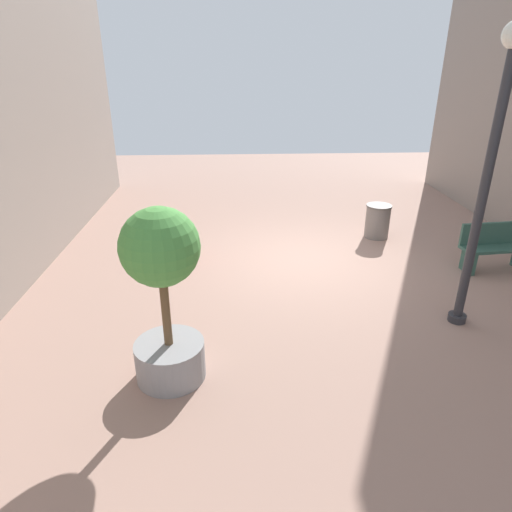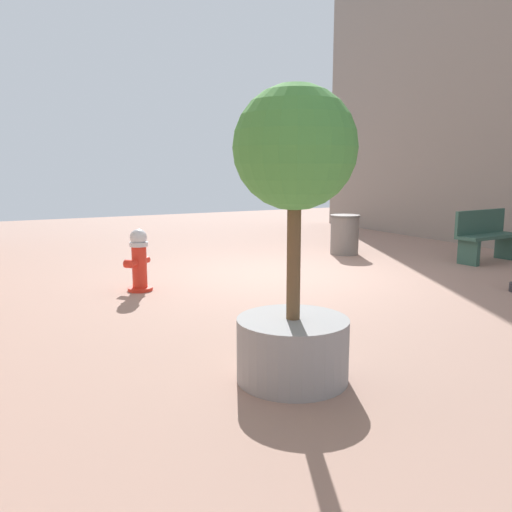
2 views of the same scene
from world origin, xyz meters
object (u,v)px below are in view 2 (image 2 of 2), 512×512
Objects in this scene: bench_near at (486,236)px; planter_tree at (294,216)px; trash_bin at (345,235)px; fire_hydrant at (139,260)px.

bench_near is 6.82m from planter_tree.
bench_near reaches higher than trash_bin.
planter_tree reaches higher than bench_near.
planter_tree is (-0.25, 3.70, 0.90)m from fire_hydrant.
planter_tree is at bearing 26.63° from bench_near.
trash_bin is at bearing -46.47° from bench_near.
fire_hydrant is 6.34m from bench_near.
bench_near is at bearing -153.37° from planter_tree.
trash_bin is (1.79, -1.88, -0.09)m from bench_near.
trash_bin is at bearing -164.85° from fire_hydrant.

